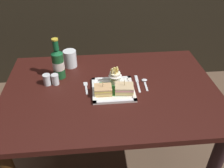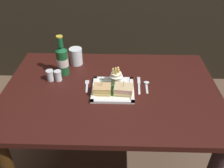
{
  "view_description": "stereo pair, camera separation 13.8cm",
  "coord_description": "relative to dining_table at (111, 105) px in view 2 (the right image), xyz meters",
  "views": [
    {
      "loc": [
        -0.1,
        -1.13,
        1.57
      ],
      "look_at": [
        0.01,
        -0.01,
        0.77
      ],
      "focal_mm": 38.41,
      "sensor_mm": 36.0,
      "label": 1
    },
    {
      "loc": [
        0.04,
        -1.14,
        1.57
      ],
      "look_at": [
        0.01,
        -0.01,
        0.77
      ],
      "focal_mm": 38.41,
      "sensor_mm": 36.0,
      "label": 2
    }
  ],
  "objects": [
    {
      "name": "sandwich_half_left",
      "position": [
        -0.05,
        -0.05,
        0.16
      ],
      "size": [
        0.1,
        0.08,
        0.08
      ],
      "color": "tan",
      "rests_on": "square_plate"
    },
    {
      "name": "beer_bottle",
      "position": [
        -0.31,
        0.16,
        0.23
      ],
      "size": [
        0.07,
        0.07,
        0.26
      ],
      "color": "#1A4E26",
      "rests_on": "dining_table"
    },
    {
      "name": "square_plate",
      "position": [
        0.01,
        -0.02,
        0.13
      ],
      "size": [
        0.24,
        0.24,
        0.02
      ],
      "color": "white",
      "rests_on": "dining_table"
    },
    {
      "name": "water_glass",
      "position": [
        -0.25,
        0.28,
        0.17
      ],
      "size": [
        0.09,
        0.09,
        0.11
      ],
      "color": "silver",
      "rests_on": "dining_table"
    },
    {
      "name": "knife",
      "position": [
        0.17,
        0.04,
        0.13
      ],
      "size": [
        0.02,
        0.18,
        0.0
      ],
      "color": "silver",
      "rests_on": "dining_table"
    },
    {
      "name": "pepper_shaker",
      "position": [
        -0.33,
        0.08,
        0.15
      ],
      "size": [
        0.04,
        0.04,
        0.07
      ],
      "color": "silver",
      "rests_on": "dining_table"
    },
    {
      "name": "ground_plane",
      "position": [
        0.0,
        0.0,
        -0.6
      ],
      "size": [
        6.0,
        6.0,
        0.0
      ],
      "primitive_type": "plane",
      "color": "brown"
    },
    {
      "name": "fries_cup",
      "position": [
        0.03,
        0.04,
        0.19
      ],
      "size": [
        0.08,
        0.08,
        0.12
      ],
      "color": "#EDE6CC",
      "rests_on": "square_plate"
    },
    {
      "name": "spoon",
      "position": [
        0.21,
        0.05,
        0.13
      ],
      "size": [
        0.03,
        0.12,
        0.01
      ],
      "color": "silver",
      "rests_on": "dining_table"
    },
    {
      "name": "salt_shaker",
      "position": [
        -0.38,
        0.08,
        0.16
      ],
      "size": [
        0.05,
        0.05,
        0.07
      ],
      "color": "silver",
      "rests_on": "dining_table"
    },
    {
      "name": "dining_table",
      "position": [
        0.0,
        0.0,
        0.0
      ],
      "size": [
        1.26,
        0.86,
        0.73
      ],
      "color": "#33120E",
      "rests_on": "ground_plane"
    },
    {
      "name": "fork",
      "position": [
        -0.15,
        0.03,
        0.13
      ],
      "size": [
        0.03,
        0.13,
        0.0
      ],
      "color": "silver",
      "rests_on": "dining_table"
    },
    {
      "name": "sandwich_half_right",
      "position": [
        0.07,
        -0.05,
        0.16
      ],
      "size": [
        0.11,
        0.09,
        0.08
      ],
      "color": "tan",
      "rests_on": "square_plate"
    }
  ]
}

